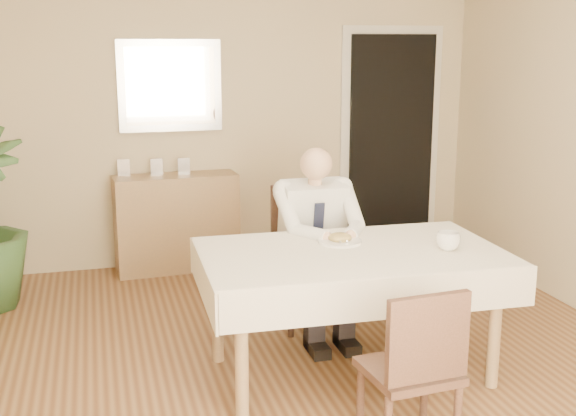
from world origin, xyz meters
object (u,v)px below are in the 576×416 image
object	(u,v)px
dining_table	(352,265)
chair_far	(307,246)
seated_man	(320,235)
coffee_mug	(448,241)
chair_near	(416,365)
sideboard	(177,223)

from	to	relation	value
dining_table	chair_far	distance (m)	0.90
seated_man	dining_table	bearing A→B (deg)	-90.00
seated_man	coffee_mug	bearing A→B (deg)	-53.88
dining_table	chair_near	world-z (taller)	chair_near
dining_table	coffee_mug	distance (m)	0.56
chair_near	sideboard	world-z (taller)	chair_near
chair_far	seated_man	bearing A→B (deg)	-86.10
chair_near	seated_man	size ratio (longest dim) A/B	0.68
dining_table	seated_man	xyz separation A→B (m)	(-0.00, 0.59, 0.02)
chair_far	chair_near	size ratio (longest dim) A/B	1.12
sideboard	coffee_mug	bearing A→B (deg)	-65.87
coffee_mug	sideboard	xyz separation A→B (m)	(-1.27, 2.41, -0.40)
seated_man	chair_near	bearing A→B (deg)	-90.71
chair_near	dining_table	bearing A→B (deg)	83.61
chair_far	coffee_mug	distance (m)	1.18
chair_near	sideboard	bearing A→B (deg)	97.46
dining_table	sideboard	world-z (taller)	sideboard
dining_table	seated_man	world-z (taller)	seated_man
seated_man	coffee_mug	size ratio (longest dim) A/B	9.27
chair_near	seated_man	bearing A→B (deg)	84.07
dining_table	sideboard	distance (m)	2.41
sideboard	chair_near	bearing A→B (deg)	-80.93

